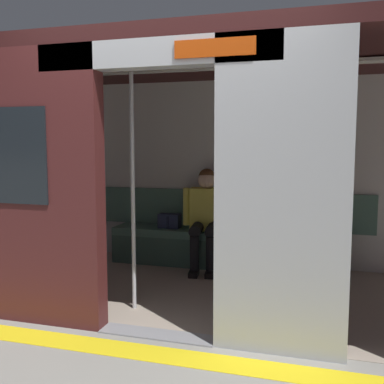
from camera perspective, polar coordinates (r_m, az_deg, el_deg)
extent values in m
plane|color=gray|center=(3.68, -4.31, -17.37)|extent=(60.00, 60.00, 0.00)
cube|color=yellow|center=(3.42, -6.19, -19.22)|extent=(8.00, 0.24, 0.01)
cube|color=#ADAFB5|center=(3.16, 11.10, -0.63)|extent=(0.92, 0.12, 2.20)
cube|color=black|center=(3.13, 11.18, 4.15)|extent=(0.50, 0.02, 0.55)
cube|color=#ADAFB5|center=(3.43, -4.61, 16.81)|extent=(1.83, 0.16, 0.20)
cube|color=#BF3F0C|center=(3.21, 2.80, 17.55)|extent=(0.56, 0.02, 0.12)
cube|color=#351515|center=(4.54, 0.86, 16.28)|extent=(6.40, 2.48, 0.12)
cube|color=gray|center=(4.71, 0.81, -11.92)|extent=(6.08, 2.32, 0.01)
cube|color=silver|center=(5.61, 4.03, 2.46)|extent=(6.08, 0.10, 2.20)
cube|color=#4C7566|center=(5.59, 3.86, -2.10)|extent=(3.52, 0.06, 0.45)
cube|color=white|center=(4.52, 0.85, 15.16)|extent=(4.48, 0.16, 0.03)
cube|color=gray|center=(3.68, -4.31, -17.29)|extent=(0.92, 0.19, 0.01)
cube|color=#4C7566|center=(5.43, 3.33, -5.24)|extent=(2.57, 0.44, 0.09)
cube|color=#39574C|center=(5.29, 2.82, -7.97)|extent=(2.57, 0.04, 0.34)
cube|color=#D8CC4C|center=(5.39, 1.84, -2.13)|extent=(0.41, 0.27, 0.50)
sphere|color=beige|center=(5.35, 1.85, 1.52)|extent=(0.21, 0.21, 0.21)
sphere|color=brown|center=(5.36, 1.87, 1.92)|extent=(0.19, 0.19, 0.19)
cylinder|color=#D8CC4C|center=(5.34, 4.31, -1.91)|extent=(0.08, 0.08, 0.44)
cylinder|color=#D8CC4C|center=(5.39, -0.68, -1.81)|extent=(0.08, 0.08, 0.44)
cylinder|color=black|center=(5.22, 2.57, -4.64)|extent=(0.19, 0.42, 0.14)
cylinder|color=black|center=(5.24, 0.61, -4.59)|extent=(0.19, 0.42, 0.14)
cylinder|color=black|center=(5.08, 2.33, -7.81)|extent=(0.10, 0.10, 0.39)
cylinder|color=black|center=(5.10, 0.30, -7.74)|extent=(0.10, 0.10, 0.39)
cube|color=black|center=(5.09, 2.26, -10.20)|extent=(0.13, 0.23, 0.06)
cube|color=black|center=(5.11, 0.22, -10.13)|extent=(0.13, 0.23, 0.06)
cube|color=#262D4C|center=(5.56, -2.82, -3.61)|extent=(0.26, 0.14, 0.17)
cube|color=#1A2035|center=(5.49, -3.08, -3.83)|extent=(0.02, 0.01, 0.14)
cube|color=gold|center=(5.37, 5.72, -4.76)|extent=(0.16, 0.23, 0.03)
cylinder|color=silver|center=(3.97, -7.40, 0.69)|extent=(0.04, 0.04, 2.18)
cylinder|color=silver|center=(3.75, 3.95, 0.40)|extent=(0.04, 0.04, 2.18)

